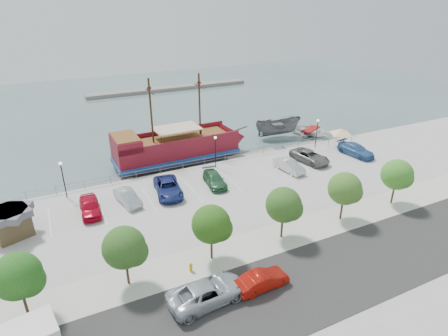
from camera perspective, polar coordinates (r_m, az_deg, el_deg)
name	(u,v)px	position (r m, az deg, el deg)	size (l,w,h in m)	color
ground	(239,196)	(43.50, 2.35, -4.34)	(160.00, 160.00, 0.00)	#43595A
land_slab	(381,324)	(30.26, 22.86, -21.00)	(100.00, 58.00, 1.20)	#A1A09C
street	(334,273)	(32.24, 16.39, -15.11)	(100.00, 8.00, 0.04)	#2A2727
sidewalk	(290,234)	(35.82, 10.04, -9.87)	(100.00, 4.00, 0.05)	beige
seawall_railing	(212,160)	(49.10, -1.92, 1.20)	(50.00, 0.06, 1.00)	slate
far_shore	(170,88)	(95.05, -8.24, 11.92)	(40.00, 3.00, 0.80)	gray
pirate_ship	(186,146)	(52.43, -5.81, 3.32)	(19.84, 6.00, 12.45)	maroon
patrol_boat	(278,129)	(61.78, 8.21, 5.96)	(2.90, 7.70, 2.98)	#5B5D5F
speedboat	(310,132)	(63.87, 13.00, 5.42)	(4.56, 6.39, 1.32)	white
dock_west	(109,185)	(47.72, -17.08, -2.48)	(6.22, 1.78, 0.36)	#6C655D
dock_mid	(254,156)	(53.83, 4.54, 1.81)	(7.72, 2.21, 0.44)	gray
dock_east	(305,146)	(58.73, 12.30, 3.28)	(6.92, 1.98, 0.40)	gray
shed	(10,222)	(39.51, -29.81, -7.14)	(4.23, 4.23, 2.70)	#4F3E27
canopy_tent	(342,129)	(56.63, 17.49, 5.72)	(4.91, 4.91, 3.17)	slate
street_van	(207,292)	(28.31, -2.54, -18.34)	(2.71, 5.88, 1.63)	#A2AAB3
street_sedan	(262,280)	(29.48, 5.78, -16.66)	(1.49, 4.28, 1.41)	#9E1209
fire_hydrant	(191,267)	(31.01, -5.08, -14.80)	(0.28, 0.28, 0.82)	#D69C00
lamp_post_left	(62,173)	(43.41, -23.42, -0.75)	(0.36, 0.36, 4.28)	black
lamp_post_mid	(215,146)	(47.08, -1.31, 3.33)	(0.36, 0.36, 4.28)	black
lamp_post_right	(317,128)	(55.28, 14.01, 5.89)	(0.36, 0.36, 4.28)	black
tree_a	(20,277)	(28.97, -28.66, -14.39)	(3.30, 3.20, 5.00)	#473321
tree_b	(126,249)	(28.94, -14.65, -11.79)	(3.30, 3.20, 5.00)	#473321
tree_c	(213,225)	(30.56, -1.66, -8.71)	(3.30, 3.20, 5.00)	#473321
tree_d	(285,206)	(33.59, 9.33, -5.72)	(3.30, 3.20, 5.00)	#473321
tree_e	(346,190)	(37.69, 18.14, -3.13)	(3.30, 3.20, 5.00)	#473321
tree_f	(398,176)	(42.55, 25.04, -1.04)	(3.30, 3.20, 5.00)	#473321
parked_car_a	(90,206)	(40.34, -19.77, -5.50)	(1.90, 4.72, 1.61)	#B80721
parked_car_b	(128,197)	(41.08, -14.49, -4.34)	(1.51, 4.33, 1.43)	#A8AFB7
parked_car_c	(168,188)	(41.98, -8.52, -2.98)	(2.66, 5.76, 1.60)	navy
parked_car_d	(215,179)	(43.57, -1.45, -1.75)	(1.95, 4.80, 1.39)	#2B5F3B
parked_car_f	(289,166)	(47.67, 9.92, 0.35)	(1.57, 4.51, 1.49)	silver
parked_car_g	(310,156)	(50.84, 12.93, 1.72)	(2.60, 5.63, 1.56)	slate
parked_car_h	(356,150)	(54.82, 19.46, 2.62)	(2.21, 5.44, 1.58)	#34609D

